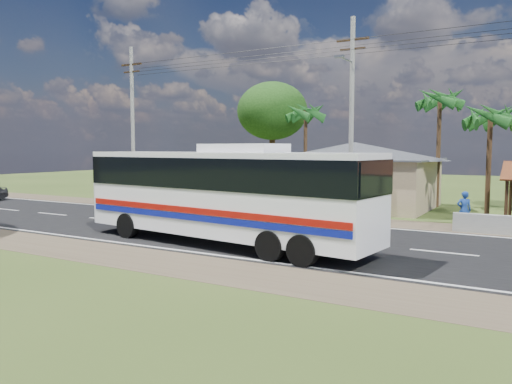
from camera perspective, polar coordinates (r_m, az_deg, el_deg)
ground at (r=23.54m, az=-1.58°, el=-4.72°), size 120.00×120.00×0.00m
road at (r=23.54m, az=-1.58°, el=-4.70°), size 120.00×16.00×0.03m
house at (r=34.65m, az=11.16°, el=2.70°), size 12.40×10.00×5.00m
utility_poles at (r=27.98m, az=10.20°, el=8.60°), size 32.80×2.22×11.00m
palm_near at (r=30.95m, az=25.23°, el=7.74°), size 2.80×2.80×6.70m
palm_mid at (r=35.96m, az=20.28°, el=9.78°), size 2.80×2.80×8.20m
palm_far at (r=39.35m, az=5.70°, el=8.92°), size 2.80×2.80×7.70m
tree_behind_house at (r=42.93m, az=1.88°, el=9.19°), size 6.00×6.00×9.61m
coach_bus at (r=20.41m, az=-3.91°, el=0.50°), size 13.62×4.43×4.15m
person at (r=26.77m, az=22.68°, el=-1.90°), size 0.78×0.63×1.87m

